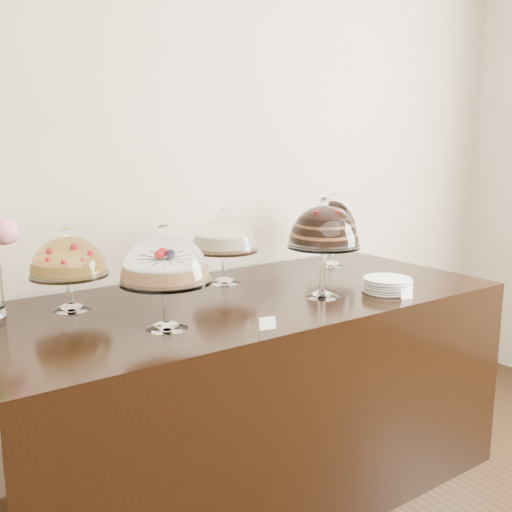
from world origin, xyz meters
TOP-DOWN VIEW (x-y plane):
  - wall_back at (0.00, 3.00)m, footprint 5.00×0.04m
  - display_counter at (0.20, 2.45)m, footprint 2.20×1.00m
  - cake_stand_sugar_sponge at (-0.29, 2.25)m, footprint 0.32×0.32m
  - cake_stand_choco_layer at (0.44, 2.26)m, footprint 0.30×0.30m
  - cake_stand_cheesecake at (0.23, 2.71)m, footprint 0.31×0.31m
  - cake_stand_dark_choco at (0.90, 2.71)m, footprint 0.27×0.27m
  - cake_stand_fruit_tart at (-0.49, 2.67)m, footprint 0.30×0.30m
  - plate_stack at (0.72, 2.15)m, footprint 0.21×0.21m
  - price_card_left at (-0.01, 2.03)m, footprint 0.06×0.03m
  - price_card_right at (0.70, 2.02)m, footprint 0.06×0.02m

SIDE VIEW (x-z plane):
  - display_counter at x=0.20m, z-range 0.00..0.90m
  - price_card_left at x=-0.01m, z-range 0.90..0.94m
  - price_card_right at x=0.70m, z-range 0.90..0.94m
  - plate_stack at x=0.72m, z-range 0.90..0.96m
  - cake_stand_fruit_tart at x=-0.49m, z-range 0.93..1.26m
  - cake_stand_cheesecake at x=0.23m, z-range 0.94..1.29m
  - cake_stand_dark_choco at x=0.90m, z-range 0.94..1.32m
  - cake_stand_sugar_sponge at x=-0.29m, z-range 0.95..1.32m
  - cake_stand_choco_layer at x=0.44m, z-range 0.98..1.40m
  - wall_back at x=0.00m, z-range 0.00..3.00m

